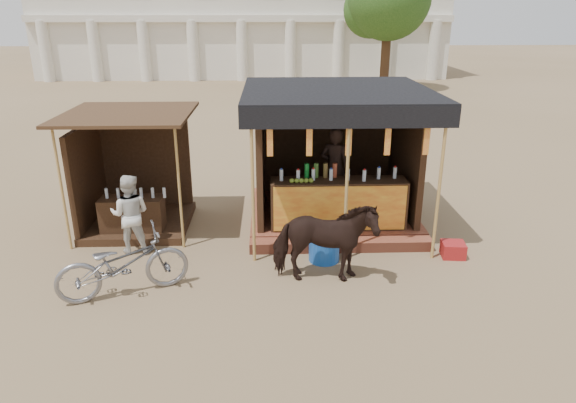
# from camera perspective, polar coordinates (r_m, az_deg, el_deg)

# --- Properties ---
(ground) EXTENTS (120.00, 120.00, 0.00)m
(ground) POSITION_cam_1_polar(r_m,az_deg,el_deg) (7.90, 0.41, -11.63)
(ground) COLOR #846B4C
(ground) RESTS_ON ground
(main_stall) EXTENTS (3.60, 3.61, 2.78)m
(main_stall) POSITION_cam_1_polar(r_m,az_deg,el_deg) (10.61, 5.10, 3.03)
(main_stall) COLOR brown
(main_stall) RESTS_ON ground
(secondary_stall) EXTENTS (2.40, 2.40, 2.38)m
(secondary_stall) POSITION_cam_1_polar(r_m,az_deg,el_deg) (10.86, -17.27, 1.60)
(secondary_stall) COLOR #382214
(secondary_stall) RESTS_ON ground
(cow) EXTENTS (1.69, 0.82, 1.40)m
(cow) POSITION_cam_1_polar(r_m,az_deg,el_deg) (8.27, 4.04, -4.58)
(cow) COLOR black
(cow) RESTS_ON ground
(motorbike) EXTENTS (2.13, 1.39, 1.06)m
(motorbike) POSITION_cam_1_polar(r_m,az_deg,el_deg) (8.36, -17.89, -6.62)
(motorbike) COLOR gray
(motorbike) RESTS_ON ground
(bystander) EXTENTS (0.73, 0.57, 1.48)m
(bystander) POSITION_cam_1_polar(r_m,az_deg,el_deg) (9.69, -17.13, -1.35)
(bystander) COLOR silver
(bystander) RESTS_ON ground
(blue_barrel) EXTENTS (0.57, 0.57, 0.67)m
(blue_barrel) POSITION_cam_1_polar(r_m,az_deg,el_deg) (9.12, 4.05, -4.63)
(blue_barrel) COLOR blue
(blue_barrel) RESTS_ON ground
(red_crate) EXTENTS (0.44, 0.41, 0.27)m
(red_crate) POSITION_cam_1_polar(r_m,az_deg,el_deg) (9.78, 17.86, -5.11)
(red_crate) COLOR maroon
(red_crate) RESTS_ON ground
(cooler) EXTENTS (0.72, 0.57, 0.46)m
(cooler) POSITION_cam_1_polar(r_m,az_deg,el_deg) (10.35, 11.03, -2.42)
(cooler) COLOR #176A36
(cooler) RESTS_ON ground
(background_building) EXTENTS (26.00, 7.45, 8.18)m
(background_building) POSITION_cam_1_polar(r_m,az_deg,el_deg) (36.66, -4.95, 20.13)
(background_building) COLOR silver
(background_building) RESTS_ON ground
(tree) EXTENTS (4.50, 4.40, 7.00)m
(tree) POSITION_cam_1_polar(r_m,az_deg,el_deg) (29.46, 10.69, 21.06)
(tree) COLOR #382314
(tree) RESTS_ON ground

